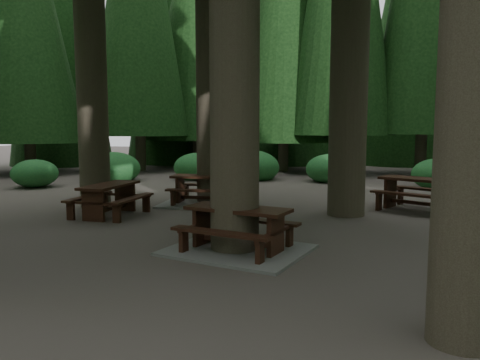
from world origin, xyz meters
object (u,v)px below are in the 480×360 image
(picnic_table_b, at_px, (110,195))
(picnic_table_c, at_px, (206,194))
(picnic_table_a, at_px, (238,237))
(picnic_table_d, at_px, (419,189))

(picnic_table_b, distance_m, picnic_table_c, 2.80)
(picnic_table_a, bearing_deg, picnic_table_b, 161.76)
(picnic_table_a, bearing_deg, picnic_table_d, 69.15)
(picnic_table_b, bearing_deg, picnic_table_a, -120.97)
(picnic_table_a, relative_size, picnic_table_c, 1.01)
(picnic_table_a, xyz_separation_m, picnic_table_d, (3.29, 5.17, 0.30))
(picnic_table_b, relative_size, picnic_table_c, 0.70)
(picnic_table_a, bearing_deg, picnic_table_c, 128.73)
(picnic_table_a, distance_m, picnic_table_d, 6.14)
(picnic_table_c, xyz_separation_m, picnic_table_d, (5.61, 0.64, 0.28))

